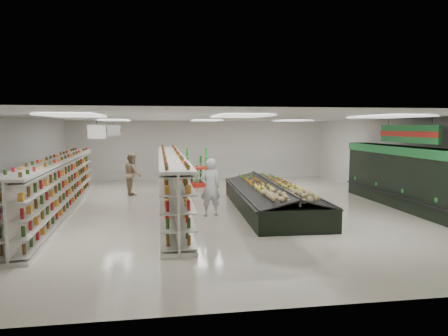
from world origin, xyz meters
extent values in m
plane|color=beige|center=(0.00, 0.00, 0.00)|extent=(16.00, 16.00, 0.00)
cube|color=white|center=(0.00, 0.00, 3.20)|extent=(14.00, 16.00, 0.02)
cube|color=silver|center=(0.00, 8.00, 1.60)|extent=(14.00, 0.02, 3.20)
cube|color=silver|center=(0.00, -8.00, 1.60)|extent=(14.00, 0.02, 3.20)
cube|color=silver|center=(-7.00, 0.00, 1.60)|extent=(0.02, 16.00, 3.20)
cube|color=silver|center=(7.00, 0.00, 1.60)|extent=(0.02, 16.00, 3.20)
cube|color=black|center=(6.55, -1.50, 1.10)|extent=(0.80, 8.00, 2.20)
cube|color=#207835|center=(6.53, -1.50, 2.05)|extent=(0.85, 8.00, 0.30)
cube|color=black|center=(6.30, -1.50, 0.55)|extent=(0.55, 7.80, 0.15)
cube|color=#B9B7AD|center=(6.40, -1.50, 1.35)|extent=(0.45, 7.70, 0.03)
cube|color=#B9B7AD|center=(6.40, -1.50, 1.65)|extent=(0.45, 7.70, 0.03)
cube|color=white|center=(-3.80, -2.00, 2.75)|extent=(0.50, 0.06, 0.40)
cube|color=red|center=(-3.80, -2.00, 2.75)|extent=(0.52, 0.02, 0.12)
cylinder|color=black|center=(-3.80, -2.00, 3.05)|extent=(0.01, 0.01, 0.50)
cube|color=white|center=(-3.80, 2.00, 2.75)|extent=(0.50, 0.06, 0.40)
cube|color=red|center=(-3.80, 2.00, 2.75)|extent=(0.52, 0.02, 0.12)
cylinder|color=black|center=(-3.80, 2.00, 3.05)|extent=(0.01, 0.01, 0.50)
cube|color=#207835|center=(6.25, -1.50, 2.65)|extent=(0.10, 3.20, 0.60)
cube|color=red|center=(6.19, -1.50, 2.65)|extent=(0.03, 3.20, 0.18)
cylinder|color=black|center=(6.25, -2.70, 3.05)|extent=(0.01, 0.01, 0.50)
cylinder|color=black|center=(6.25, -0.30, 3.05)|extent=(0.01, 0.01, 0.50)
cube|color=silver|center=(-5.37, -0.09, 0.05)|extent=(1.29, 10.65, 0.11)
cube|color=silver|center=(-5.37, -0.09, 0.89)|extent=(0.55, 10.61, 1.77)
cube|color=silver|center=(-5.37, -0.09, 1.81)|extent=(1.29, 10.65, 0.07)
cube|color=#B9B7AD|center=(-5.57, -0.10, 0.16)|extent=(0.88, 10.54, 0.03)
cube|color=#B9B7AD|center=(-5.57, -0.10, 0.55)|extent=(0.88, 10.54, 0.03)
cube|color=#B9B7AD|center=(-5.57, -0.10, 0.93)|extent=(0.88, 10.54, 0.03)
cube|color=#B9B7AD|center=(-5.57, -0.10, 1.32)|extent=(0.88, 10.54, 0.03)
cube|color=#B9B7AD|center=(-5.57, -0.10, 1.71)|extent=(0.88, 10.54, 0.03)
cube|color=#B9B7AD|center=(-5.16, -0.08, 0.16)|extent=(0.88, 10.54, 0.03)
cube|color=#B9B7AD|center=(-5.16, -0.08, 0.55)|extent=(0.88, 10.54, 0.03)
cube|color=#B9B7AD|center=(-5.16, -0.08, 0.93)|extent=(0.88, 10.54, 0.03)
cube|color=#B9B7AD|center=(-5.16, -0.08, 1.32)|extent=(0.88, 10.54, 0.03)
cube|color=#B9B7AD|center=(-5.16, -0.08, 1.71)|extent=(0.88, 10.54, 0.03)
cube|color=silver|center=(-1.67, 0.25, 0.06)|extent=(0.96, 11.13, 0.11)
cube|color=silver|center=(-1.67, 0.25, 0.93)|extent=(0.19, 11.12, 1.85)
cube|color=silver|center=(-1.67, 0.25, 1.89)|extent=(0.96, 11.13, 0.07)
cube|color=#B9B7AD|center=(-1.88, 0.24, 0.17)|extent=(0.54, 11.03, 0.03)
cube|color=#B9B7AD|center=(-1.88, 0.24, 0.57)|extent=(0.54, 11.03, 0.03)
cube|color=#B9B7AD|center=(-1.88, 0.24, 0.98)|extent=(0.54, 11.03, 0.03)
cube|color=#B9B7AD|center=(-1.88, 0.24, 1.38)|extent=(0.54, 11.03, 0.03)
cube|color=#B9B7AD|center=(-1.88, 0.24, 1.79)|extent=(0.54, 11.03, 0.03)
cube|color=#B9B7AD|center=(-1.45, 0.25, 0.17)|extent=(0.54, 11.03, 0.03)
cube|color=#B9B7AD|center=(-1.45, 0.25, 0.57)|extent=(0.54, 11.03, 0.03)
cube|color=#B9B7AD|center=(-1.45, 0.25, 0.98)|extent=(0.54, 11.03, 0.03)
cube|color=#B9B7AD|center=(-1.45, 0.25, 1.38)|extent=(0.54, 11.03, 0.03)
cube|color=#B9B7AD|center=(-1.45, 0.25, 1.79)|extent=(0.54, 11.03, 0.03)
cube|color=black|center=(1.77, -0.57, 0.34)|extent=(2.50, 6.78, 0.67)
cube|color=#262626|center=(0.66, -0.54, 0.69)|extent=(0.26, 6.72, 0.06)
cube|color=#262626|center=(2.89, -0.60, 0.69)|extent=(0.26, 6.72, 0.06)
cube|color=black|center=(1.17, -0.55, 0.79)|extent=(1.43, 6.66, 0.34)
cube|color=black|center=(2.37, -0.59, 0.79)|extent=(1.43, 6.66, 0.34)
cube|color=#262626|center=(1.77, -0.57, 0.88)|extent=(0.24, 6.62, 0.24)
cube|color=red|center=(-0.46, 5.20, 0.11)|extent=(1.50, 1.23, 0.22)
cube|color=red|center=(-0.46, 5.20, 0.91)|extent=(1.57, 1.30, 0.11)
imported|color=white|center=(-0.43, -1.19, 0.94)|extent=(0.77, 0.59, 1.88)
imported|color=#A28363|center=(-3.23, 3.31, 0.89)|extent=(0.71, 0.96, 1.78)
camera|label=1|loc=(-1.91, -13.90, 2.91)|focal=32.00mm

